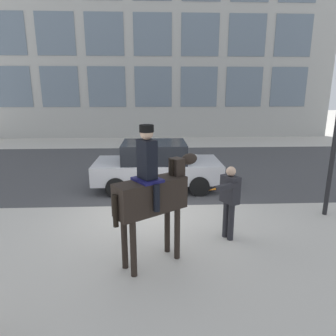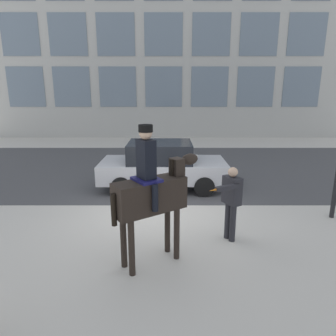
% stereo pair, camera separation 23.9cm
% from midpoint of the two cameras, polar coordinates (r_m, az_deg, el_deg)
% --- Properties ---
extents(ground_plane, '(80.00, 80.00, 0.00)m').
position_cam_midpoint_polar(ground_plane, '(7.87, -1.44, -8.49)').
color(ground_plane, beige).
extents(road_surface, '(23.68, 8.50, 0.01)m').
position_cam_midpoint_polar(road_surface, '(12.38, -1.01, 0.18)').
color(road_surface, '#444447').
rests_on(road_surface, ground_plane).
extents(mounted_horse_lead, '(1.58, 1.22, 2.54)m').
position_cam_midpoint_polar(mounted_horse_lead, '(5.24, -2.03, -4.59)').
color(mounted_horse_lead, black).
rests_on(mounted_horse_lead, ground_plane).
extents(pedestrian_bystander, '(0.74, 0.74, 1.59)m').
position_cam_midpoint_polar(pedestrian_bystander, '(6.34, 12.76, -5.64)').
color(pedestrian_bystander, '#232328').
rests_on(pedestrian_bystander, ground_plane).
extents(street_car_near_lane, '(3.99, 1.90, 1.50)m').
position_cam_midpoint_polar(street_car_near_lane, '(9.62, -0.65, 0.61)').
color(street_car_near_lane, '#B7B7BC').
rests_on(street_car_near_lane, ground_plane).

